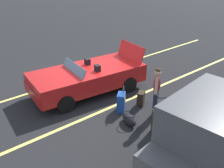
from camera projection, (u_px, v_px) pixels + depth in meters
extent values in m
plane|color=black|center=(88.00, 92.00, 9.65)|extent=(80.00, 80.00, 0.00)
cube|color=#EAE066|center=(70.00, 80.00, 10.55)|extent=(18.00, 0.12, 0.01)
cube|color=#EAE066|center=(112.00, 107.00, 8.68)|extent=(18.00, 0.12, 0.01)
cube|color=#EAE066|center=(176.00, 148.00, 6.81)|extent=(18.00, 0.12, 0.01)
cube|color=red|center=(88.00, 77.00, 9.38)|extent=(4.26, 2.19, 0.64)
cube|color=red|center=(51.00, 89.00, 8.72)|extent=(1.48, 1.80, 0.38)
cube|color=slate|center=(74.00, 68.00, 8.92)|extent=(0.35, 1.56, 0.31)
cube|color=black|center=(97.00, 68.00, 9.01)|extent=(0.18, 0.24, 0.22)
cube|color=black|center=(87.00, 62.00, 9.56)|extent=(0.18, 0.24, 0.22)
cube|color=red|center=(131.00, 52.00, 10.06)|extent=(0.37, 1.51, 0.62)
cylinder|color=black|center=(65.00, 104.00, 8.29)|extent=(0.62, 0.28, 0.60)
cylinder|color=black|center=(47.00, 85.00, 9.50)|extent=(0.62, 0.28, 0.60)
cylinder|color=black|center=(129.00, 84.00, 9.53)|extent=(0.62, 0.28, 0.60)
cylinder|color=black|center=(106.00, 70.00, 10.75)|extent=(0.62, 0.28, 0.60)
cube|color=#2D2319|center=(161.00, 122.00, 7.24)|extent=(0.55, 0.51, 0.74)
cube|color=black|center=(162.00, 127.00, 7.13)|extent=(0.32, 0.24, 0.41)
cylinder|color=gray|center=(167.00, 104.00, 7.07)|extent=(0.03, 0.03, 0.37)
cylinder|color=gray|center=(157.00, 104.00, 7.05)|extent=(0.03, 0.03, 0.37)
cylinder|color=black|center=(162.00, 98.00, 6.98)|extent=(0.23, 0.18, 0.03)
sphere|color=black|center=(165.00, 130.00, 7.50)|extent=(0.04, 0.04, 0.04)
sphere|color=black|center=(153.00, 130.00, 7.48)|extent=(0.04, 0.04, 0.04)
cube|color=#1E479E|center=(121.00, 102.00, 8.35)|extent=(0.46, 0.44, 0.62)
cylinder|color=gray|center=(123.00, 92.00, 8.05)|extent=(0.03, 0.03, 0.25)
cylinder|color=gray|center=(124.00, 89.00, 8.24)|extent=(0.03, 0.03, 0.25)
cylinder|color=black|center=(124.00, 87.00, 8.09)|extent=(0.18, 0.17, 0.03)
sphere|color=black|center=(123.00, 112.00, 8.34)|extent=(0.04, 0.04, 0.04)
sphere|color=black|center=(124.00, 108.00, 8.58)|extent=(0.04, 0.04, 0.04)
cube|color=#2D2319|center=(141.00, 99.00, 8.68)|extent=(0.39, 0.35, 0.50)
cube|color=black|center=(138.00, 99.00, 8.72)|extent=(0.24, 0.16, 0.28)
sphere|color=black|center=(142.00, 107.00, 8.66)|extent=(0.04, 0.04, 0.04)
sphere|color=black|center=(143.00, 103.00, 8.86)|extent=(0.04, 0.04, 0.04)
ellipsoid|color=black|center=(129.00, 119.00, 7.75)|extent=(0.44, 0.69, 0.30)
torus|color=black|center=(129.00, 114.00, 7.67)|extent=(0.45, 0.45, 0.02)
cylinder|color=#1E2338|center=(155.00, 106.00, 7.92)|extent=(0.21, 0.21, 0.82)
cylinder|color=#1E2338|center=(155.00, 103.00, 8.09)|extent=(0.21, 0.21, 0.82)
ellipsoid|color=maroon|center=(157.00, 85.00, 7.69)|extent=(0.39, 0.37, 0.60)
sphere|color=tan|center=(158.00, 72.00, 7.52)|extent=(0.21, 0.21, 0.21)
sphere|color=#472D19|center=(158.00, 71.00, 7.49)|extent=(0.18, 0.18, 0.18)
cylinder|color=tan|center=(157.00, 86.00, 7.48)|extent=(0.21, 0.19, 0.53)
cylinder|color=tan|center=(158.00, 80.00, 7.84)|extent=(0.21, 0.19, 0.53)
cube|color=#4C4C51|center=(220.00, 140.00, 5.16)|extent=(2.31, 2.14, 1.70)
cube|color=slate|center=(224.00, 124.00, 4.99)|extent=(2.27, 2.15, 0.51)
cylinder|color=black|center=(211.00, 120.00, 7.29)|extent=(0.83, 0.37, 0.80)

